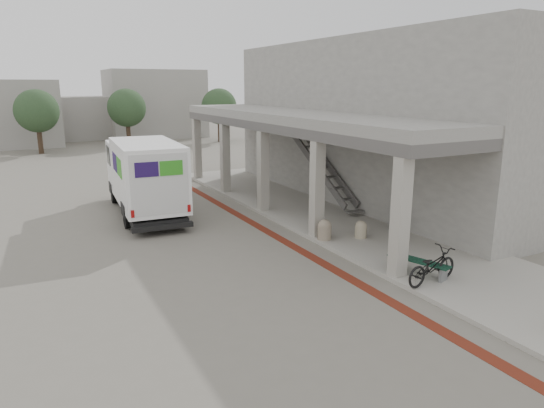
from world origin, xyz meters
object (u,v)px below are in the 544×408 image
bench (418,264)px  utility_cabinet (399,218)px  bicycle_black (432,266)px  fedex_truck (144,175)px

bench → utility_cabinet: size_ratio=1.96×
bench → utility_cabinet: 4.12m
utility_cabinet → bicycle_black: size_ratio=0.51×
fedex_truck → utility_cabinet: size_ratio=8.05×
fedex_truck → utility_cabinet: fedex_truck is taller
fedex_truck → bicycle_black: size_ratio=4.08×
fedex_truck → bench: bearing=-60.8°
fedex_truck → utility_cabinet: (7.20, -6.91, -1.03)m
utility_cabinet → bicycle_black: bicycle_black is taller
fedex_truck → bicycle_black: (4.70, -10.90, -1.01)m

